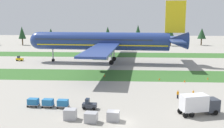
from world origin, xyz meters
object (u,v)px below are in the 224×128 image
object	(u,v)px
taxiway_marker_0	(208,78)
taxiway_marker_3	(105,76)
ground_crew_marshaller	(193,94)
ground_crew_loader	(178,94)
cargo_dolly_lead	(63,103)
cargo_dolly_third	(33,102)
airliner	(106,41)
catering_truck	(199,104)
uld_container_0	(91,117)
baggage_tug	(89,105)
taxiway_marker_1	(159,79)
pushback_tractor	(19,59)
taxiway_marker_2	(185,81)
cargo_dolly_second	(48,102)
uld_container_2	(113,116)
uld_container_1	(70,114)

from	to	relation	value
taxiway_marker_0	taxiway_marker_3	bearing A→B (deg)	176.43
ground_crew_marshaller	ground_crew_loader	bearing A→B (deg)	75.04
cargo_dolly_lead	cargo_dolly_third	xyz separation A→B (m)	(-5.79, 0.40, 0.00)
taxiway_marker_0	airliner	bearing A→B (deg)	140.22
catering_truck	uld_container_0	world-z (taller)	catering_truck
baggage_tug	ground_crew_loader	distance (m)	19.04
taxiway_marker_3	taxiway_marker_1	bearing A→B (deg)	-11.84
taxiway_marker_1	cargo_dolly_lead	bearing A→B (deg)	-131.75
pushback_tractor	taxiway_marker_0	xyz separation A→B (m)	(63.56, -27.00, -0.54)
airliner	ground_crew_marshaller	size ratio (longest dim) A/B	41.29
baggage_tug	airliner	bearing A→B (deg)	-175.38
taxiway_marker_2	cargo_dolly_lead	bearing A→B (deg)	-142.10
cargo_dolly_second	ground_crew_loader	size ratio (longest dim) A/B	1.32
uld_container_0	uld_container_2	size ratio (longest dim) A/B	1.00
taxiway_marker_1	taxiway_marker_3	bearing A→B (deg)	168.16
cargo_dolly_lead	ground_crew_marshaller	distance (m)	26.91
taxiway_marker_3	uld_container_1	bearing A→B (deg)	-95.51
cargo_dolly_third	pushback_tractor	bearing A→B (deg)	-151.25
uld_container_0	taxiway_marker_0	xyz separation A→B (m)	(27.88, 31.18, -0.54)
uld_container_0	baggage_tug	bearing A→B (deg)	100.75
cargo_dolly_third	uld_container_0	world-z (taller)	uld_container_0
cargo_dolly_lead	pushback_tractor	world-z (taller)	pushback_tractor
uld_container_0	airliner	bearing A→B (deg)	91.81
airliner	cargo_dolly_third	size ratio (longest dim) A/B	31.27
cargo_dolly_third	uld_container_2	world-z (taller)	uld_container_2
cargo_dolly_second	ground_crew_marshaller	xyz separation A→B (m)	(28.76, 7.22, 0.03)
taxiway_marker_1	taxiway_marker_3	xyz separation A→B (m)	(-15.13, 3.17, -0.01)
cargo_dolly_lead	uld_container_1	xyz separation A→B (m)	(2.57, -5.49, -0.03)
airliner	ground_crew_loader	xyz separation A→B (m)	(18.17, -42.37, -7.06)
ground_crew_marshaller	taxiway_marker_2	bearing A→B (deg)	-27.35
uld_container_1	taxiway_marker_2	xyz separation A→B (m)	(24.46, 26.53, -0.56)
cargo_dolly_third	pushback_tractor	size ratio (longest dim) A/B	0.86
cargo_dolly_third	ground_crew_marshaller	distance (m)	32.42
cargo_dolly_second	taxiway_marker_1	bearing A→B (deg)	138.21
baggage_tug	uld_container_1	size ratio (longest dim) A/B	1.34
pushback_tractor	ground_crew_loader	size ratio (longest dim) A/B	1.54
uld_container_2	taxiway_marker_0	size ratio (longest dim) A/B	3.58
cargo_dolly_lead	pushback_tractor	distance (m)	59.51
cargo_dolly_second	uld_container_0	distance (m)	11.28
cargo_dolly_third	pushback_tractor	distance (m)	56.50
cargo_dolly_lead	taxiway_marker_0	bearing A→B (deg)	129.86
ground_crew_loader	uld_container_0	bearing A→B (deg)	-168.20
cargo_dolly_third	taxiway_marker_0	distance (m)	46.67
cargo_dolly_lead	catering_truck	bearing A→B (deg)	89.19
cargo_dolly_second	uld_container_0	xyz separation A→B (m)	(9.07, -6.70, -0.10)
uld_container_0	uld_container_2	xyz separation A→B (m)	(3.55, 0.79, 0.00)
catering_truck	ground_crew_marshaller	distance (m)	9.61
taxiway_marker_2	uld_container_2	bearing A→B (deg)	-122.90
cargo_dolly_lead	ground_crew_marshaller	world-z (taller)	ground_crew_marshaller
baggage_tug	taxiway_marker_0	xyz separation A→B (m)	(29.05, 25.03, -0.54)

